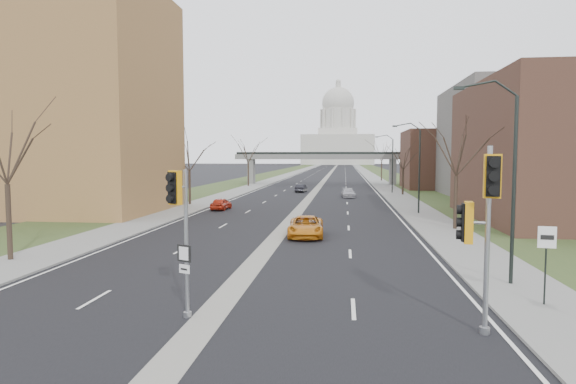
% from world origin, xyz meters
% --- Properties ---
extents(ground, '(700.00, 700.00, 0.00)m').
position_xyz_m(ground, '(0.00, 0.00, 0.00)').
color(ground, black).
rests_on(ground, ground).
extents(road_surface, '(20.00, 600.00, 0.01)m').
position_xyz_m(road_surface, '(0.00, 150.00, 0.01)').
color(road_surface, black).
rests_on(road_surface, ground).
extents(median_strip, '(1.20, 600.00, 0.02)m').
position_xyz_m(median_strip, '(0.00, 150.00, 0.00)').
color(median_strip, gray).
rests_on(median_strip, ground).
extents(sidewalk_right, '(4.00, 600.00, 0.12)m').
position_xyz_m(sidewalk_right, '(12.00, 150.00, 0.06)').
color(sidewalk_right, gray).
rests_on(sidewalk_right, ground).
extents(sidewalk_left, '(4.00, 600.00, 0.12)m').
position_xyz_m(sidewalk_left, '(-12.00, 150.00, 0.06)').
color(sidewalk_left, gray).
rests_on(sidewalk_left, ground).
extents(grass_verge_right, '(8.00, 600.00, 0.10)m').
position_xyz_m(grass_verge_right, '(18.00, 150.00, 0.05)').
color(grass_verge_right, '#2B401D').
rests_on(grass_verge_right, ground).
extents(grass_verge_left, '(8.00, 600.00, 0.10)m').
position_xyz_m(grass_verge_left, '(-18.00, 150.00, 0.05)').
color(grass_verge_left, '#2B401D').
rests_on(grass_verge_left, ground).
extents(apartment_building, '(25.00, 16.00, 22.00)m').
position_xyz_m(apartment_building, '(-26.00, 30.00, 11.00)').
color(apartment_building, olive).
rests_on(apartment_building, ground).
extents(commercial_block_near, '(16.00, 20.00, 12.00)m').
position_xyz_m(commercial_block_near, '(24.00, 28.00, 6.00)').
color(commercial_block_near, '#492D22').
rests_on(commercial_block_near, ground).
extents(commercial_block_mid, '(18.00, 22.00, 15.00)m').
position_xyz_m(commercial_block_mid, '(28.00, 52.00, 7.50)').
color(commercial_block_mid, '#615E58').
rests_on(commercial_block_mid, ground).
extents(commercial_block_far, '(14.00, 14.00, 10.00)m').
position_xyz_m(commercial_block_far, '(22.00, 70.00, 5.00)').
color(commercial_block_far, '#492D22').
rests_on(commercial_block_far, ground).
extents(pedestrian_bridge, '(34.00, 3.00, 6.45)m').
position_xyz_m(pedestrian_bridge, '(0.00, 80.00, 4.84)').
color(pedestrian_bridge, slate).
rests_on(pedestrian_bridge, ground).
extents(capitol, '(48.00, 42.00, 55.75)m').
position_xyz_m(capitol, '(0.00, 320.00, 18.60)').
color(capitol, '#BCB8AC').
rests_on(capitol, ground).
extents(streetlight_near, '(2.61, 0.20, 8.70)m').
position_xyz_m(streetlight_near, '(10.99, 6.00, 6.95)').
color(streetlight_near, black).
rests_on(streetlight_near, sidewalk_right).
extents(streetlight_mid, '(2.61, 0.20, 8.70)m').
position_xyz_m(streetlight_mid, '(10.99, 32.00, 6.95)').
color(streetlight_mid, black).
rests_on(streetlight_mid, sidewalk_right).
extents(streetlight_far, '(2.61, 0.20, 8.70)m').
position_xyz_m(streetlight_far, '(10.99, 58.00, 6.95)').
color(streetlight_far, black).
rests_on(streetlight_far, sidewalk_right).
extents(tree_left_a, '(7.20, 7.20, 9.40)m').
position_xyz_m(tree_left_a, '(-13.00, 8.00, 6.64)').
color(tree_left_a, '#382B21').
rests_on(tree_left_a, sidewalk_left).
extents(tree_left_b, '(6.75, 6.75, 8.81)m').
position_xyz_m(tree_left_b, '(-13.00, 38.00, 6.23)').
color(tree_left_b, '#382B21').
rests_on(tree_left_b, sidewalk_left).
extents(tree_left_c, '(7.65, 7.65, 9.99)m').
position_xyz_m(tree_left_c, '(-13.00, 72.00, 7.04)').
color(tree_left_c, '#382B21').
rests_on(tree_left_c, sidewalk_left).
extents(tree_right_a, '(7.20, 7.20, 9.40)m').
position_xyz_m(tree_right_a, '(13.00, 22.00, 6.64)').
color(tree_right_a, '#382B21').
rests_on(tree_right_a, sidewalk_right).
extents(tree_right_b, '(6.30, 6.30, 8.22)m').
position_xyz_m(tree_right_b, '(13.00, 55.00, 5.82)').
color(tree_right_b, '#382B21').
rests_on(tree_right_b, sidewalk_right).
extents(tree_right_c, '(7.65, 7.65, 9.99)m').
position_xyz_m(tree_right_c, '(13.00, 95.00, 7.04)').
color(tree_right_c, '#382B21').
rests_on(tree_right_c, sidewalk_right).
extents(signal_pole_median, '(0.75, 0.86, 5.14)m').
position_xyz_m(signal_pole_median, '(-0.86, 0.19, 3.58)').
color(signal_pole_median, gray).
rests_on(signal_pole_median, ground).
extents(signal_pole_right, '(1.01, 1.16, 5.91)m').
position_xyz_m(signal_pole_right, '(8.81, -0.17, 3.87)').
color(signal_pole_right, gray).
rests_on(signal_pole_right, ground).
extents(speed_limit_sign, '(0.63, 0.12, 2.91)m').
position_xyz_m(speed_limit_sign, '(12.01, 3.05, 2.12)').
color(speed_limit_sign, black).
rests_on(speed_limit_sign, sidewalk_right).
extents(car_left_near, '(1.70, 3.79, 1.26)m').
position_xyz_m(car_left_near, '(-8.17, 33.62, 0.63)').
color(car_left_near, '#B62A14').
rests_on(car_left_near, ground).
extents(car_left_far, '(1.74, 3.89, 1.24)m').
position_xyz_m(car_left_far, '(-2.00, 59.17, 0.62)').
color(car_left_far, black).
rests_on(car_left_far, ground).
extents(car_right_near, '(2.62, 5.25, 1.43)m').
position_xyz_m(car_right_near, '(2.00, 17.77, 0.71)').
color(car_right_near, '#C77415').
rests_on(car_right_near, ground).
extents(car_right_mid, '(2.04, 4.32, 1.22)m').
position_xyz_m(car_right_mid, '(5.20, 50.42, 0.61)').
color(car_right_mid, '#9A99A0').
rests_on(car_right_mid, ground).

